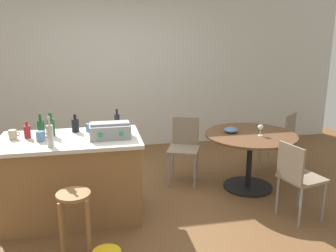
% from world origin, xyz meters
% --- Properties ---
extents(ground_plane, '(8.80, 8.80, 0.00)m').
position_xyz_m(ground_plane, '(0.00, 0.00, 0.00)').
color(ground_plane, brown).
extents(back_wall, '(8.00, 0.10, 2.70)m').
position_xyz_m(back_wall, '(0.00, 2.29, 1.35)').
color(back_wall, beige).
rests_on(back_wall, ground_plane).
extents(kitchen_island, '(1.48, 0.82, 0.91)m').
position_xyz_m(kitchen_island, '(-0.69, -0.18, 0.46)').
color(kitchen_island, olive).
rests_on(kitchen_island, ground_plane).
extents(wooden_stool, '(0.30, 0.30, 0.64)m').
position_xyz_m(wooden_stool, '(-0.64, -0.98, 0.45)').
color(wooden_stool, olive).
rests_on(wooden_stool, ground_plane).
extents(dining_table, '(1.16, 1.16, 0.73)m').
position_xyz_m(dining_table, '(1.52, 0.15, 0.57)').
color(dining_table, black).
rests_on(dining_table, ground_plane).
extents(folding_chair_near, '(0.56, 0.56, 0.86)m').
position_xyz_m(folding_chair_near, '(2.23, 0.66, 0.51)').
color(folding_chair_near, '#7F705B').
rests_on(folding_chair_near, ground_plane).
extents(folding_chair_far, '(0.52, 0.52, 0.87)m').
position_xyz_m(folding_chair_far, '(0.75, 0.54, 0.52)').
color(folding_chair_far, '#7F705B').
rests_on(folding_chair_far, ground_plane).
extents(folding_chair_left, '(0.49, 0.49, 0.87)m').
position_xyz_m(folding_chair_left, '(1.68, -0.73, 0.52)').
color(folding_chair_left, '#7F705B').
rests_on(folding_chair_left, ground_plane).
extents(toolbox, '(0.43, 0.26, 0.17)m').
position_xyz_m(toolbox, '(-0.27, -0.25, 0.99)').
color(toolbox, gray).
rests_on(toolbox, kitchen_island).
extents(bottle_0, '(0.06, 0.06, 0.23)m').
position_xyz_m(bottle_0, '(-0.17, 0.11, 1.00)').
color(bottle_0, black).
rests_on(bottle_0, kitchen_island).
extents(bottle_1, '(0.07, 0.07, 0.30)m').
position_xyz_m(bottle_1, '(-0.85, -0.44, 1.03)').
color(bottle_1, '#B7B2AD').
rests_on(bottle_1, kitchen_island).
extents(bottle_2, '(0.08, 0.08, 0.20)m').
position_xyz_m(bottle_2, '(-0.63, 0.06, 0.99)').
color(bottle_2, black).
rests_on(bottle_2, kitchen_island).
extents(bottle_3, '(0.07, 0.07, 0.25)m').
position_xyz_m(bottle_3, '(-0.98, -0.08, 1.01)').
color(bottle_3, '#194C23').
rests_on(bottle_3, kitchen_island).
extents(bottle_4, '(0.08, 0.08, 0.26)m').
position_xyz_m(bottle_4, '(-0.88, -0.05, 1.01)').
color(bottle_4, '#194C23').
rests_on(bottle_4, kitchen_island).
extents(bottle_5, '(0.07, 0.07, 0.18)m').
position_xyz_m(bottle_5, '(-1.12, -0.08, 0.98)').
color(bottle_5, maroon).
rests_on(bottle_5, kitchen_island).
extents(cup_0, '(0.11, 0.07, 0.09)m').
position_xyz_m(cup_0, '(-0.48, 0.05, 0.96)').
color(cup_0, '#4C7099').
rests_on(cup_0, kitchen_island).
extents(cup_1, '(0.12, 0.08, 0.10)m').
position_xyz_m(cup_1, '(-1.27, -0.09, 0.96)').
color(cup_1, tan).
rests_on(cup_1, kitchen_island).
extents(cup_2, '(0.12, 0.08, 0.11)m').
position_xyz_m(cup_2, '(-0.97, -0.23, 0.96)').
color(cup_2, '#4C7099').
rests_on(cup_2, kitchen_island).
extents(wine_glass, '(0.07, 0.07, 0.14)m').
position_xyz_m(wine_glass, '(1.60, 0.06, 0.84)').
color(wine_glass, silver).
rests_on(wine_glass, dining_table).
extents(serving_bowl, '(0.18, 0.18, 0.07)m').
position_xyz_m(serving_bowl, '(1.29, 0.27, 0.77)').
color(serving_bowl, '#4C7099').
rests_on(serving_bowl, dining_table).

